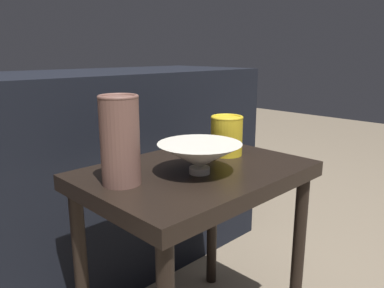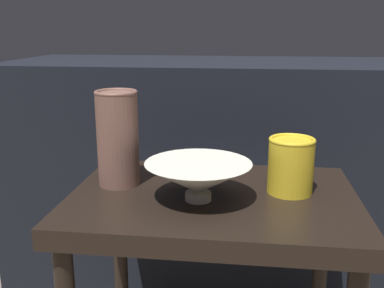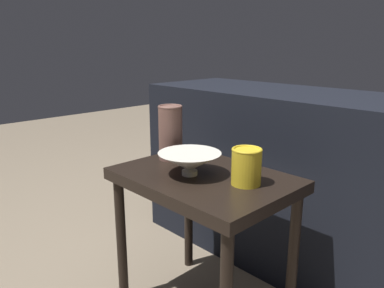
% 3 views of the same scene
% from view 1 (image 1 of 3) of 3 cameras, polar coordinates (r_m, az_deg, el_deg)
% --- Properties ---
extents(table, '(0.58, 0.41, 0.53)m').
position_cam_1_polar(table, '(1.00, 0.59, -7.82)').
color(table, black).
rests_on(table, ground_plane).
extents(couch_backdrop, '(1.37, 0.50, 0.76)m').
position_cam_1_polar(couch_backdrop, '(1.45, -15.32, -4.61)').
color(couch_backdrop, black).
rests_on(couch_backdrop, ground_plane).
extents(bowl, '(0.21, 0.21, 0.08)m').
position_cam_1_polar(bowl, '(0.91, 1.16, -1.78)').
color(bowl, silver).
rests_on(bowl, table).
extents(vase_textured_left, '(0.09, 0.09, 0.20)m').
position_cam_1_polar(vase_textured_left, '(0.84, -10.91, 0.68)').
color(vase_textured_left, brown).
rests_on(vase_textured_left, table).
extents(vase_colorful_right, '(0.09, 0.09, 0.11)m').
position_cam_1_polar(vase_colorful_right, '(1.08, 5.30, 1.42)').
color(vase_colorful_right, gold).
rests_on(vase_colorful_right, table).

